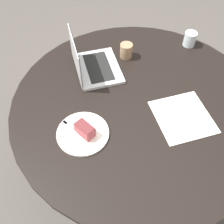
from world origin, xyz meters
TOP-DOWN VIEW (x-y plane):
  - ground_plane at (0.00, 0.00)m, footprint 12.00×12.00m
  - dining_table at (0.00, 0.00)m, footprint 1.40×1.40m
  - paper_document at (0.22, 0.13)m, footprint 0.36×0.35m
  - plate at (0.02, -0.36)m, footprint 0.26×0.26m
  - cake_slice at (0.03, -0.35)m, footprint 0.11×0.08m
  - fork at (-0.03, -0.39)m, footprint 0.17×0.07m
  - coffee_glass at (-0.35, 0.16)m, footprint 0.08×0.08m
  - water_glass at (-0.22, 0.57)m, footprint 0.08×0.08m
  - laptop at (-0.35, -0.09)m, footprint 0.38×0.34m

SIDE VIEW (x-z plane):
  - ground_plane at x=0.00m, z-range 0.00..0.00m
  - dining_table at x=0.00m, z-range 0.25..0.97m
  - paper_document at x=0.22m, z-range 0.72..0.72m
  - plate at x=0.02m, z-range 0.72..0.73m
  - fork at x=-0.03m, z-range 0.73..0.74m
  - laptop at x=-0.35m, z-range 0.64..0.88m
  - cake_slice at x=0.03m, z-range 0.73..0.79m
  - coffee_glass at x=-0.35m, z-range 0.72..0.81m
  - water_glass at x=-0.22m, z-range 0.72..0.81m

